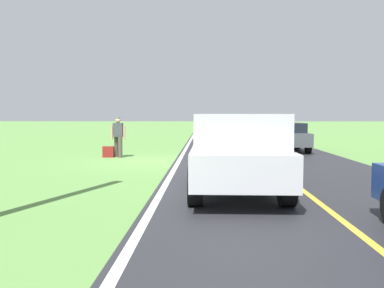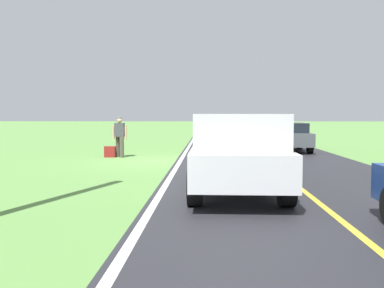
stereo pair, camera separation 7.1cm
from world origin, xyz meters
name	(u,v)px [view 2 (the right image)]	position (x,y,z in m)	size (l,w,h in m)	color
ground_plane	(155,161)	(0.00, 0.00, 0.00)	(200.00, 200.00, 0.00)	#609347
road_surface	(267,162)	(-4.31, 0.00, 0.00)	(7.08, 120.00, 0.00)	#28282D
lane_edge_line	(180,161)	(-0.95, 0.00, 0.01)	(0.16, 117.60, 0.00)	silver
lane_centre_line	(267,162)	(-4.31, 0.00, 0.01)	(0.14, 117.60, 0.00)	gold
hitchhiker_walking	(120,134)	(1.72, -1.58, 0.98)	(0.62, 0.51, 1.75)	#4C473D
suitcase_carried	(110,152)	(2.14, -1.50, 0.24)	(0.20, 0.46, 0.47)	maroon
pickup_truck_passing	(236,151)	(-2.70, 6.37, 0.97)	(2.13, 5.42, 1.82)	silver
sedan_near_oncoming	(287,136)	(-6.02, -5.01, 0.75)	(2.07, 4.47, 1.41)	#4C5156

